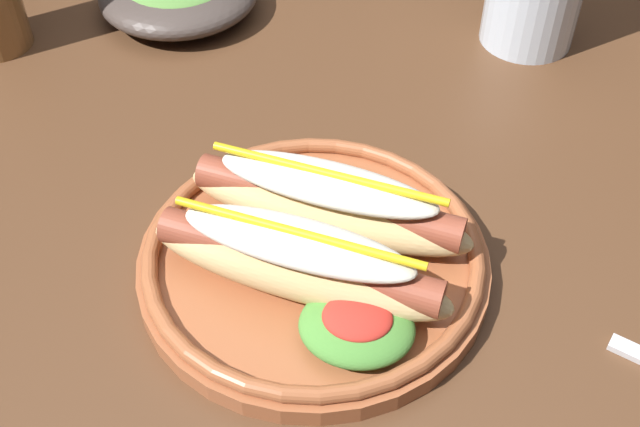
{
  "coord_description": "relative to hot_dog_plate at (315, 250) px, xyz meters",
  "views": [
    {
      "loc": [
        0.09,
        -0.53,
        1.19
      ],
      "look_at": [
        0.03,
        -0.12,
        0.77
      ],
      "focal_mm": 44.52,
      "sensor_mm": 36.0,
      "label": 1
    }
  ],
  "objects": [
    {
      "name": "hot_dog_plate",
      "position": [
        0.0,
        0.0,
        0.0
      ],
      "size": [
        0.26,
        0.26,
        0.08
      ],
      "color": "#9E5633",
      "rests_on": "dining_table"
    },
    {
      "name": "dining_table",
      "position": [
        -0.03,
        0.15,
        -0.12
      ],
      "size": [
        1.45,
        0.89,
        0.74
      ],
      "color": "#51331E",
      "rests_on": "ground_plane"
    }
  ]
}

